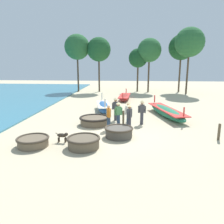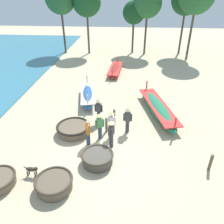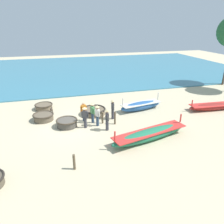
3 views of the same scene
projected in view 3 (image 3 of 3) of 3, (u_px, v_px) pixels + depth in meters
The scene contains 19 objects.
ground_plane at pixel (75, 125), 16.84m from camera, with size 80.00×80.00×0.00m, color #C6B793.
sea at pixel (84, 69), 36.53m from camera, with size 28.00×52.00×0.10m, color teal.
coracle_beside_post at pixel (94, 111), 18.70m from camera, with size 2.02×2.02×0.56m.
coracle_center at pixel (44, 106), 19.86m from camera, with size 1.61×1.61×0.48m.
coracle_front_right at pixel (43, 117), 17.56m from camera, with size 1.66×1.66×0.56m.
coracle_upturned at pixel (67, 123), 16.51m from camera, with size 1.62×1.62×0.58m.
long_boat_blue_hull at pixel (141, 106), 19.61m from camera, with size 1.73×4.17×1.39m.
long_boat_white_hull at pixel (213, 106), 19.70m from camera, with size 1.39×4.70×1.05m.
long_boat_red_hull at pixel (150, 134), 14.67m from camera, with size 2.50×6.05×1.28m.
fisherman_with_hat at pixel (93, 111), 16.88m from camera, with size 0.50×0.36×1.67m.
fisherman_standing_left at pixel (113, 108), 17.56m from camera, with size 0.52×0.36×1.67m.
fisherman_standing_right at pixel (84, 111), 17.29m from camera, with size 0.30×0.52×1.57m.
fisherman_by_coracle at pixel (97, 114), 16.37m from camera, with size 0.48×0.36×1.67m.
fisherman_crouching at pixel (85, 116), 16.07m from camera, with size 0.36×0.49×1.67m.
fisherman_hauling at pixel (107, 118), 15.68m from camera, with size 0.53×0.36×1.67m.
dog at pixel (51, 110), 18.80m from camera, with size 0.69×0.23×0.55m.
mooring_post_mid_beach at pixel (115, 118), 16.82m from camera, with size 0.14×0.14×1.03m, color brown.
mooring_post_inland at pixel (103, 118), 16.97m from camera, with size 0.14×0.14×0.94m, color brown.
mooring_post_shoreline at pixel (74, 162), 11.61m from camera, with size 0.14×0.14×0.91m, color brown.
Camera 3 is at (15.40, -1.30, 7.34)m, focal length 35.00 mm.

